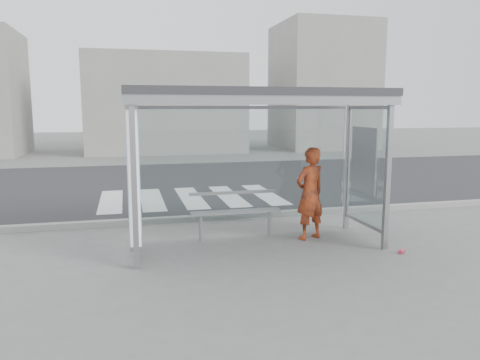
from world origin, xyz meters
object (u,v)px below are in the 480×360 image
at_px(bus_shelter, 234,128).
at_px(person, 310,194).
at_px(bench, 235,211).
at_px(soda_can, 402,251).

bearing_deg(bus_shelter, person, 5.21).
height_order(bench, soda_can, bench).
bearing_deg(person, bus_shelter, -14.24).
relative_size(bench, soda_can, 12.32).
xyz_separation_m(bus_shelter, bench, (0.13, 0.46, -1.48)).
distance_m(bus_shelter, person, 1.83).
distance_m(person, soda_can, 1.80).
relative_size(person, bench, 1.01).
bearing_deg(bench, bus_shelter, -105.71).
height_order(person, soda_can, person).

